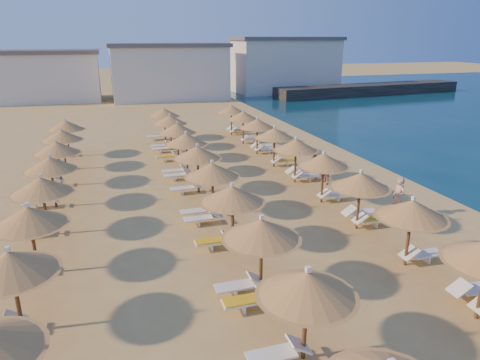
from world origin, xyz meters
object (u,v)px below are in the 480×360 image
object	(u,v)px
beachgoer_c	(314,165)
beachgoer_b	(325,170)
parasol_row_east	(324,161)
beachgoer_a	(398,197)
jetty	(370,89)
parasol_row_west	(212,171)

from	to	relation	value
beachgoer_c	beachgoer_b	bearing A→B (deg)	-36.17
parasol_row_east	beachgoer_b	size ratio (longest dim) A/B	22.12
beachgoer_c	beachgoer_a	size ratio (longest dim) A/B	0.82
jetty	beachgoer_b	distance (m)	42.91
jetty	beachgoer_b	world-z (taller)	beachgoer_b
jetty	parasol_row_east	world-z (taller)	parasol_row_east
jetty	beachgoer_c	distance (m)	42.01
parasol_row_east	beachgoer_b	xyz separation A→B (m)	(1.56, 2.58, -1.37)
parasol_row_west	beachgoer_b	xyz separation A→B (m)	(7.23, 2.58, -1.37)
parasol_row_east	beachgoer_c	distance (m)	4.28
parasol_row_east	parasol_row_west	xyz separation A→B (m)	(-5.68, 0.00, 0.00)
parasol_row_east	parasol_row_west	distance (m)	5.68
parasol_row_west	beachgoer_c	bearing A→B (deg)	27.96
jetty	beachgoer_c	size ratio (longest dim) A/B	19.07
parasol_row_east	beachgoer_c	size ratio (longest dim) A/B	22.77
beachgoer_c	beachgoer_a	world-z (taller)	beachgoer_a
parasol_row_west	beachgoer_c	world-z (taller)	parasol_row_west
beachgoer_a	jetty	bearing A→B (deg)	148.00
jetty	parasol_row_east	bearing A→B (deg)	-131.58
beachgoer_b	parasol_row_east	bearing A→B (deg)	-32.99
parasol_row_east	beachgoer_a	xyz separation A→B (m)	(2.53, -2.68, -1.22)
jetty	beachgoer_b	bearing A→B (deg)	-131.93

